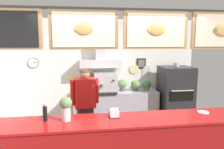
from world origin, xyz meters
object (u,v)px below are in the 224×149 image
object	(u,v)px
shop_worker	(85,108)
potted_rosemary	(147,85)
potted_oregano	(135,85)
napkin_holder	(114,113)
basil_vase	(66,108)
potted_thyme	(122,84)
potted_basil	(91,86)
espresso_machine	(105,83)
condiment_plate	(203,112)
pepper_grinder	(45,112)
pizza_oven	(175,97)

from	to	relation	value
shop_worker	potted_rosemary	size ratio (longest dim) A/B	6.48
potted_rosemary	potted_oregano	bearing A→B (deg)	-179.26
potted_rosemary	potted_oregano	xyz separation A→B (m)	(-0.29, -0.00, 0.01)
napkin_holder	basil_vase	bearing A→B (deg)	-175.09
potted_thyme	potted_basil	size ratio (longest dim) A/B	1.04
potted_basil	basil_vase	size ratio (longest dim) A/B	0.83
potted_basil	napkin_holder	xyz separation A→B (m)	(0.23, -2.22, 0.05)
potted_rosemary	basil_vase	size ratio (longest dim) A/B	0.76
potted_rosemary	basil_vase	world-z (taller)	basil_vase
potted_oregano	potted_thyme	bearing A→B (deg)	174.94
espresso_machine	potted_basil	distance (m)	0.36
potted_rosemary	condiment_plate	xyz separation A→B (m)	(0.20, -2.24, 0.02)
espresso_machine	potted_basil	world-z (taller)	espresso_machine
espresso_machine	basil_vase	distance (m)	2.42
shop_worker	basil_vase	bearing A→B (deg)	65.43
basil_vase	potted_basil	bearing A→B (deg)	79.05
potted_basil	pepper_grinder	bearing A→B (deg)	-107.80
condiment_plate	napkin_holder	bearing A→B (deg)	179.99
pepper_grinder	napkin_holder	xyz separation A→B (m)	(0.95, 0.03, -0.07)
pizza_oven	potted_basil	distance (m)	2.12
potted_oregano	napkin_holder	bearing A→B (deg)	-111.38
potted_rosemary	espresso_machine	bearing A→B (deg)	-178.78
pepper_grinder	basil_vase	world-z (taller)	basil_vase
potted_thyme	potted_rosemary	xyz separation A→B (m)	(0.62, -0.03, -0.03)
pizza_oven	potted_oregano	world-z (taller)	pizza_oven
pizza_oven	basil_vase	size ratio (longest dim) A/B	4.91
potted_rosemary	napkin_holder	world-z (taller)	napkin_holder
napkin_holder	pizza_oven	bearing A→B (deg)	48.12
potted_thyme	potted_basil	bearing A→B (deg)	-176.36
basil_vase	condiment_plate	bearing A→B (deg)	1.61
shop_worker	napkin_holder	bearing A→B (deg)	98.49
espresso_machine	pizza_oven	bearing A→B (deg)	-4.76
pizza_oven	shop_worker	distance (m)	2.46
potted_rosemary	shop_worker	bearing A→B (deg)	-143.93
potted_basil	potted_thyme	bearing A→B (deg)	3.64
pizza_oven	pepper_grinder	world-z (taller)	pizza_oven
potted_rosemary	condiment_plate	bearing A→B (deg)	-84.96
potted_thyme	potted_oregano	xyz separation A→B (m)	(0.33, -0.03, -0.02)
potted_oregano	basil_vase	xyz separation A→B (m)	(-1.55, -2.30, 0.18)
potted_oregano	pepper_grinder	bearing A→B (deg)	-128.91
shop_worker	potted_oregano	distance (m)	1.71
condiment_plate	potted_thyme	bearing A→B (deg)	109.85
potted_oregano	condiment_plate	bearing A→B (deg)	-77.65
potted_thyme	napkin_holder	bearing A→B (deg)	-103.58
espresso_machine	condiment_plate	size ratio (longest dim) A/B	3.27
espresso_machine	napkin_holder	bearing A→B (deg)	-93.26
potted_basil	pepper_grinder	distance (m)	2.36
potted_basil	pepper_grinder	xyz separation A→B (m)	(-0.72, -2.24, 0.12)
basil_vase	pepper_grinder	bearing A→B (deg)	173.62
potted_rosemary	condiment_plate	world-z (taller)	potted_rosemary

